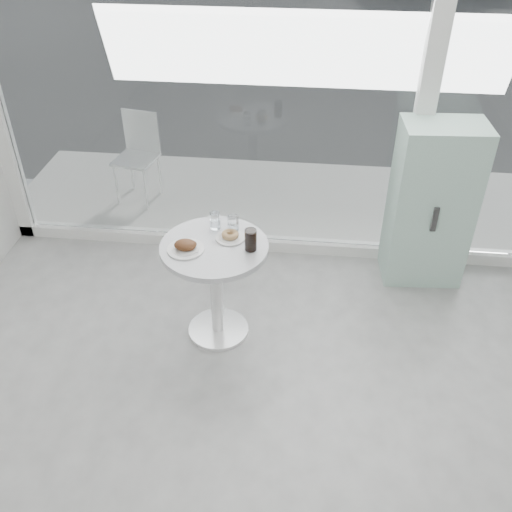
# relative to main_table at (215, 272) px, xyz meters

# --- Properties ---
(storefront) EXTENTS (5.00, 0.14, 3.00)m
(storefront) POSITION_rel_main_table_xyz_m (0.57, 1.10, 1.16)
(storefront) COLOR white
(storefront) RESTS_ON ground
(main_table) EXTENTS (0.72, 0.72, 0.77)m
(main_table) POSITION_rel_main_table_xyz_m (0.00, 0.00, 0.00)
(main_table) COLOR white
(main_table) RESTS_ON ground
(patio_deck) EXTENTS (5.60, 1.60, 0.05)m
(patio_deck) POSITION_rel_main_table_xyz_m (0.50, 1.90, -0.53)
(patio_deck) COLOR beige
(patio_deck) RESTS_ON ground
(mint_cabinet) EXTENTS (0.63, 0.45, 1.31)m
(mint_cabinet) POSITION_rel_main_table_xyz_m (1.53, 0.88, 0.11)
(mint_cabinet) COLOR #9ECAB7
(mint_cabinet) RESTS_ON ground
(patio_chair) EXTENTS (0.43, 0.43, 0.84)m
(patio_chair) POSITION_rel_main_table_xyz_m (-1.06, 1.82, -0.02)
(patio_chair) COLOR white
(patio_chair) RESTS_ON patio_deck
(plate_fritter) EXTENTS (0.24, 0.24, 0.07)m
(plate_fritter) POSITION_rel_main_table_xyz_m (-0.17, -0.07, 0.25)
(plate_fritter) COLOR silver
(plate_fritter) RESTS_ON main_table
(plate_donut) EXTENTS (0.20, 0.20, 0.05)m
(plate_donut) POSITION_rel_main_table_xyz_m (0.09, 0.09, 0.24)
(plate_donut) COLOR silver
(plate_donut) RESTS_ON main_table
(water_tumbler_a) EXTENTS (0.07, 0.07, 0.12)m
(water_tumbler_a) POSITION_rel_main_table_xyz_m (-0.03, 0.20, 0.27)
(water_tumbler_a) COLOR white
(water_tumbler_a) RESTS_ON main_table
(water_tumbler_b) EXTENTS (0.08, 0.08, 0.13)m
(water_tumbler_b) POSITION_rel_main_table_xyz_m (0.10, 0.17, 0.27)
(water_tumbler_b) COLOR white
(water_tumbler_b) RESTS_ON main_table
(cola_glass) EXTENTS (0.08, 0.08, 0.15)m
(cola_glass) POSITION_rel_main_table_xyz_m (0.25, -0.02, 0.29)
(cola_glass) COLOR white
(cola_glass) RESTS_ON main_table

